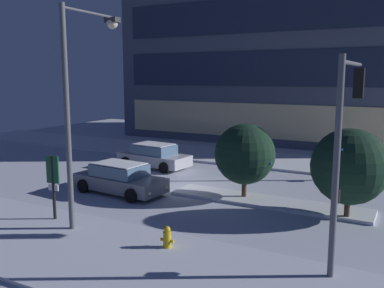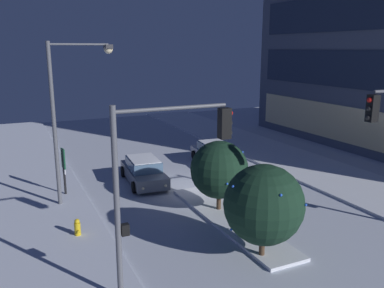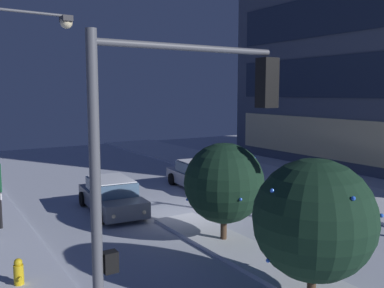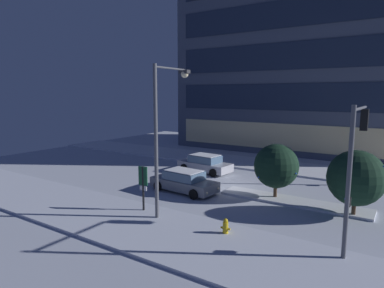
{
  "view_description": "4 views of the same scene",
  "coord_description": "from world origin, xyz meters",
  "px_view_note": "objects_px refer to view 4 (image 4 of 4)",
  "views": [
    {
      "loc": [
        10.23,
        -18.26,
        5.65
      ],
      "look_at": [
        0.3,
        0.14,
        2.27
      ],
      "focal_mm": 39.41,
      "sensor_mm": 36.0,
      "label": 1
    },
    {
      "loc": [
        19.56,
        -9.53,
        7.77
      ],
      "look_at": [
        -0.77,
        0.03,
        2.45
      ],
      "focal_mm": 37.91,
      "sensor_mm": 36.0,
      "label": 2
    },
    {
      "loc": [
        14.91,
        -8.97,
        5.24
      ],
      "look_at": [
        1.02,
        -0.31,
        3.22
      ],
      "focal_mm": 39.59,
      "sensor_mm": 36.0,
      "label": 3
    },
    {
      "loc": [
        10.22,
        -20.57,
        6.65
      ],
      "look_at": [
        -1.85,
        -2.13,
        3.3
      ],
      "focal_mm": 31.37,
      "sensor_mm": 36.0,
      "label": 4
    }
  ],
  "objects_px": {
    "car_far": "(205,164)",
    "car_near": "(184,181)",
    "street_lamp_arched": "(165,120)",
    "parking_info_sign": "(143,183)",
    "decorated_tree_median": "(276,166)",
    "fire_hydrant": "(226,227)",
    "decorated_tree_left_of_median": "(356,178)",
    "traffic_light_corner_near_right": "(356,152)"
  },
  "relations": [
    {
      "from": "car_far",
      "to": "car_near",
      "type": "bearing_deg",
      "value": 112.62
    },
    {
      "from": "car_near",
      "to": "street_lamp_arched",
      "type": "xyz_separation_m",
      "value": [
        1.67,
        -4.17,
        4.55
      ]
    },
    {
      "from": "car_near",
      "to": "parking_info_sign",
      "type": "height_order",
      "value": "parking_info_sign"
    },
    {
      "from": "car_near",
      "to": "street_lamp_arched",
      "type": "relative_size",
      "value": 0.6
    },
    {
      "from": "street_lamp_arched",
      "to": "parking_info_sign",
      "type": "xyz_separation_m",
      "value": [
        -1.3,
        -0.37,
        -3.58
      ]
    },
    {
      "from": "car_far",
      "to": "parking_info_sign",
      "type": "bearing_deg",
      "value": 107.19
    },
    {
      "from": "decorated_tree_median",
      "to": "street_lamp_arched",
      "type": "bearing_deg",
      "value": -123.72
    },
    {
      "from": "car_far",
      "to": "fire_hydrant",
      "type": "bearing_deg",
      "value": 130.7
    },
    {
      "from": "fire_hydrant",
      "to": "parking_info_sign",
      "type": "xyz_separation_m",
      "value": [
        -5.32,
        0.28,
        1.26
      ]
    },
    {
      "from": "car_near",
      "to": "car_far",
      "type": "relative_size",
      "value": 1.02
    },
    {
      "from": "decorated_tree_left_of_median",
      "to": "car_far",
      "type": "bearing_deg",
      "value": 159.63
    },
    {
      "from": "street_lamp_arched",
      "to": "decorated_tree_left_of_median",
      "type": "distance_m",
      "value": 10.67
    },
    {
      "from": "car_near",
      "to": "street_lamp_arched",
      "type": "height_order",
      "value": "street_lamp_arched"
    },
    {
      "from": "car_far",
      "to": "decorated_tree_median",
      "type": "height_order",
      "value": "decorated_tree_median"
    },
    {
      "from": "traffic_light_corner_near_right",
      "to": "decorated_tree_left_of_median",
      "type": "height_order",
      "value": "traffic_light_corner_near_right"
    },
    {
      "from": "car_far",
      "to": "parking_info_sign",
      "type": "xyz_separation_m",
      "value": [
        2.14,
        -10.25,
        0.96
      ]
    },
    {
      "from": "car_far",
      "to": "parking_info_sign",
      "type": "height_order",
      "value": "parking_info_sign"
    },
    {
      "from": "traffic_light_corner_near_right",
      "to": "decorated_tree_left_of_median",
      "type": "distance_m",
      "value": 4.61
    },
    {
      "from": "street_lamp_arched",
      "to": "traffic_light_corner_near_right",
      "type": "bearing_deg",
      "value": -85.18
    },
    {
      "from": "car_far",
      "to": "fire_hydrant",
      "type": "height_order",
      "value": "car_far"
    },
    {
      "from": "car_far",
      "to": "traffic_light_corner_near_right",
      "type": "relative_size",
      "value": 0.77
    },
    {
      "from": "car_far",
      "to": "decorated_tree_left_of_median",
      "type": "relative_size",
      "value": 1.31
    },
    {
      "from": "fire_hydrant",
      "to": "car_far",
      "type": "bearing_deg",
      "value": 125.32
    },
    {
      "from": "car_far",
      "to": "traffic_light_corner_near_right",
      "type": "distance_m",
      "value": 15.59
    },
    {
      "from": "street_lamp_arched",
      "to": "decorated_tree_median",
      "type": "relative_size",
      "value": 2.3
    },
    {
      "from": "car_far",
      "to": "traffic_light_corner_near_right",
      "type": "bearing_deg",
      "value": 150.89
    },
    {
      "from": "traffic_light_corner_near_right",
      "to": "decorated_tree_left_of_median",
      "type": "xyz_separation_m",
      "value": [
        -0.39,
        4.1,
        -2.08
      ]
    },
    {
      "from": "fire_hydrant",
      "to": "parking_info_sign",
      "type": "distance_m",
      "value": 5.48
    },
    {
      "from": "traffic_light_corner_near_right",
      "to": "decorated_tree_median",
      "type": "bearing_deg",
      "value": 46.36
    },
    {
      "from": "fire_hydrant",
      "to": "decorated_tree_left_of_median",
      "type": "height_order",
      "value": "decorated_tree_left_of_median"
    },
    {
      "from": "traffic_light_corner_near_right",
      "to": "decorated_tree_left_of_median",
      "type": "relative_size",
      "value": 1.7
    },
    {
      "from": "street_lamp_arched",
      "to": "decorated_tree_left_of_median",
      "type": "xyz_separation_m",
      "value": [
        8.68,
        5.38,
        -3.1
      ]
    },
    {
      "from": "parking_info_sign",
      "to": "traffic_light_corner_near_right",
      "type": "bearing_deg",
      "value": -89.16
    },
    {
      "from": "car_near",
      "to": "parking_info_sign",
      "type": "xyz_separation_m",
      "value": [
        0.37,
        -4.54,
        0.97
      ]
    },
    {
      "from": "traffic_light_corner_near_right",
      "to": "parking_info_sign",
      "type": "height_order",
      "value": "traffic_light_corner_near_right"
    },
    {
      "from": "parking_info_sign",
      "to": "decorated_tree_left_of_median",
      "type": "distance_m",
      "value": 11.53
    },
    {
      "from": "fire_hydrant",
      "to": "decorated_tree_median",
      "type": "xyz_separation_m",
      "value": [
        0.03,
        6.72,
        1.71
      ]
    },
    {
      "from": "street_lamp_arched",
      "to": "decorated_tree_left_of_median",
      "type": "relative_size",
      "value": 2.21
    },
    {
      "from": "traffic_light_corner_near_right",
      "to": "fire_hydrant",
      "type": "distance_m",
      "value": 6.62
    },
    {
      "from": "decorated_tree_median",
      "to": "decorated_tree_left_of_median",
      "type": "height_order",
      "value": "decorated_tree_left_of_median"
    },
    {
      "from": "traffic_light_corner_near_right",
      "to": "fire_hydrant",
      "type": "height_order",
      "value": "traffic_light_corner_near_right"
    },
    {
      "from": "fire_hydrant",
      "to": "decorated_tree_median",
      "type": "bearing_deg",
      "value": 89.74
    }
  ]
}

